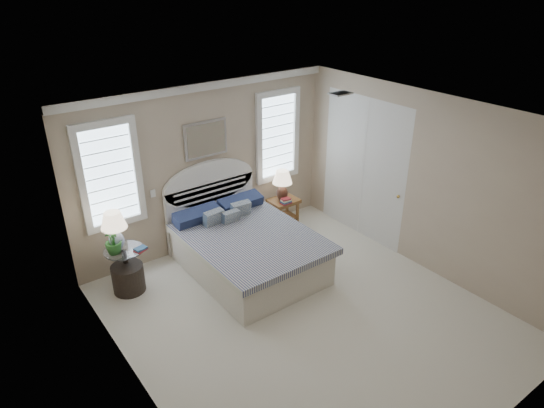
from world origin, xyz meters
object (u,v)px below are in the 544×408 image
(nightstand_right, at_px, (284,207))
(side_table_left, at_px, (126,264))
(bed, at_px, (244,246))
(lamp_left, at_px, (114,227))
(lamp_right, at_px, (282,182))
(floor_pot, at_px, (128,278))

(nightstand_right, bearing_deg, side_table_left, -178.06)
(bed, height_order, lamp_left, bed)
(lamp_left, bearing_deg, nightstand_right, 0.53)
(lamp_left, xyz_separation_m, lamp_right, (2.99, 0.04, -0.12))
(lamp_left, height_order, lamp_right, lamp_left)
(lamp_right, bearing_deg, nightstand_right, -27.95)
(bed, height_order, floor_pot, bed)
(nightstand_right, height_order, lamp_left, lamp_left)
(nightstand_right, relative_size, floor_pot, 1.16)
(floor_pot, distance_m, lamp_right, 3.03)
(lamp_right, bearing_deg, lamp_left, -179.23)
(side_table_left, xyz_separation_m, nightstand_right, (2.95, 0.10, -0.00))
(nightstand_right, height_order, lamp_right, lamp_right)
(bed, xyz_separation_m, floor_pot, (-1.68, 0.50, -0.18))
(side_table_left, xyz_separation_m, floor_pot, (-0.03, -0.10, -0.18))
(side_table_left, distance_m, floor_pot, 0.20)
(bed, bearing_deg, floor_pot, 163.53)
(bed, bearing_deg, lamp_right, 28.90)
(bed, relative_size, lamp_right, 4.07)
(nightstand_right, distance_m, floor_pot, 2.99)
(side_table_left, distance_m, nightstand_right, 2.95)
(bed, xyz_separation_m, lamp_right, (1.28, 0.70, 0.48))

